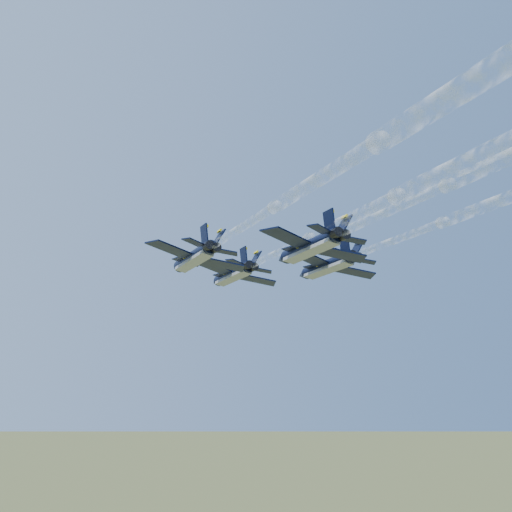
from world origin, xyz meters
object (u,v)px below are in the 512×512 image
jet_left (194,258)px  jet_right (327,266)px  jet_slot (309,247)px  jet_lead (233,274)px

jet_left → jet_right: size_ratio=1.00×
jet_right → jet_slot: same height
jet_left → jet_slot: (7.23, -13.74, 0.00)m
jet_left → jet_slot: same height
jet_lead → jet_right: bearing=-55.5°
jet_lead → jet_left: bearing=-127.4°
jet_left → jet_right: same height
jet_lead → jet_right: (6.09, -13.96, 0.00)m
jet_lead → jet_slot: (-4.63, -24.31, 0.00)m
jet_left → jet_right: (17.95, -3.39, 0.00)m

